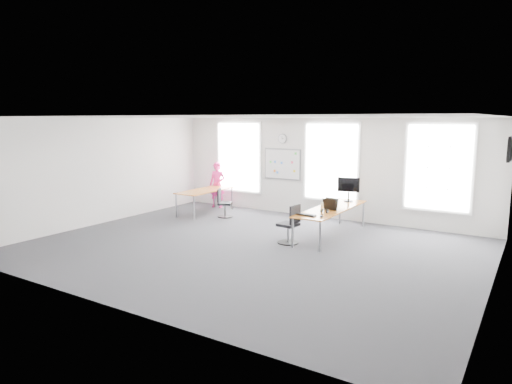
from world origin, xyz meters
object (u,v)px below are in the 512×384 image
Objects in this scene: headphones at (324,211)px; monitor at (348,187)px; desk_right at (331,210)px; keyboard at (306,215)px; person at (217,185)px; chair_right at (290,227)px; desk_left at (205,192)px; chair_left at (223,205)px.

headphones is 0.28× the size of monitor.
desk_right is 1.18m from keyboard.
keyboard is (4.64, -2.74, -0.02)m from person.
person is (-4.78, 1.57, 0.08)m from desk_right.
chair_right is 2.03× the size of keyboard.
chair_left reaches higher than desk_left.
chair_left is 3.85m from monitor.
headphones is (3.80, -1.13, 0.40)m from chair_left.
chair_right is 1.44× the size of monitor.
headphones is (4.88, -2.26, 0.02)m from person.
chair_right reaches higher than desk_left.
desk_left is at bearing 174.41° from monitor.
desk_left is at bearing 165.52° from keyboard.
person is at bearing 104.72° from desk_left.
person reaches higher than desk_left.
person reaches higher than chair_left.
headphones is at bearing -81.81° from desk_right.
keyboard is at bearing -96.68° from desk_right.
desk_right is 1.97× the size of person.
person is 4.84m from monitor.
chair_left is at bearing -10.42° from desk_left.
monitor reaches higher than headphones.
person is at bearing 154.43° from headphones.
person is at bearing 161.78° from desk_right.
headphones is at bearing -130.52° from chair_left.
headphones is (0.10, -0.69, 0.10)m from desk_right.
keyboard is at bearing -105.99° from monitor.
person reaches higher than keyboard.
chair_right is 5.21× the size of headphones.
keyboard is 0.71× the size of monitor.
person is 8.41× the size of headphones.
chair_right is 0.89m from headphones.
keyboard is (-0.14, -1.17, 0.06)m from desk_right.
headphones is at bearing 71.17° from keyboard.
desk_right is 4.60× the size of monitor.
monitor is (-0.08, 1.78, 0.35)m from headphones.
headphones is (0.66, 0.47, 0.37)m from chair_right.
chair_right reaches higher than chair_left.
desk_right is at bearing 160.36° from chair_right.
chair_left is 4.77× the size of headphones.
chair_right is (-0.56, -1.16, -0.27)m from desk_right.
chair_right is 0.54m from keyboard.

